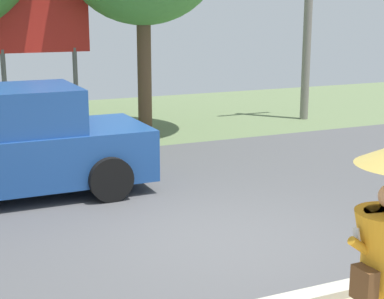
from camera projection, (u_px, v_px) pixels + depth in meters
ground_plane at (151, 188)px, 11.07m from camera, size 40.00×22.00×0.20m
roadside_billboard at (38, 35)px, 15.16m from camera, size 2.60×0.12×3.50m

